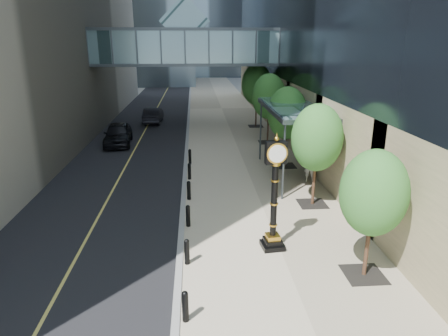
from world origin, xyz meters
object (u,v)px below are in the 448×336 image
Objects in this scene: street_clock at (274,202)px; car_near at (118,134)px; pedestrian at (310,166)px; car_far at (153,115)px.

street_clock reaches higher than car_near.
car_near is at bearing -16.65° from pedestrian.
street_clock is 8.57m from pedestrian.
pedestrian is 0.41× the size of car_far.
car_far is at bearing 73.07° from car_near.
pedestrian reaches higher than car_far.
street_clock is at bearing -67.04° from car_near.
pedestrian is (3.67, 7.68, -1.03)m from street_clock.
pedestrian is at bearing -42.44° from car_near.
street_clock reaches higher than car_far.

